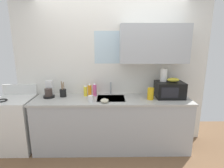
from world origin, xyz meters
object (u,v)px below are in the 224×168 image
(cereal_canister, at_px, (151,94))
(paper_towel_roll, at_px, (164,75))
(stove_range, at_px, (16,123))
(dish_soap_bottle_pink, at_px, (95,90))
(coffee_maker, at_px, (49,91))
(small_bowl, at_px, (105,101))
(mug_white, at_px, (91,99))
(dish_soap_bottle_orange, at_px, (90,90))
(microwave, at_px, (169,90))
(utensil_crock, at_px, (63,93))
(banana_bunch, at_px, (173,80))
(dish_soap_bottle_yellow, at_px, (85,91))

(cereal_canister, bearing_deg, paper_towel_roll, 32.01)
(stove_range, xyz_separation_m, dish_soap_bottle_pink, (1.35, 0.16, 0.55))
(coffee_maker, height_order, small_bowl, coffee_maker)
(paper_towel_roll, xyz_separation_m, mug_white, (-1.21, -0.24, -0.33))
(paper_towel_roll, height_order, small_bowl, paper_towel_roll)
(dish_soap_bottle_pink, bearing_deg, dish_soap_bottle_orange, -177.98)
(microwave, height_order, coffee_maker, coffee_maker)
(cereal_canister, height_order, utensil_crock, utensil_crock)
(banana_bunch, xyz_separation_m, dish_soap_bottle_pink, (-1.32, 0.11, -0.19))
(stove_range, bearing_deg, microwave, 0.98)
(microwave, bearing_deg, dish_soap_bottle_yellow, 175.66)
(dish_soap_bottle_pink, bearing_deg, coffee_maker, -175.80)
(cereal_canister, distance_m, utensil_crock, 1.48)
(coffee_maker, distance_m, small_bowl, 1.00)
(banana_bunch, distance_m, dish_soap_bottle_orange, 1.42)
(banana_bunch, bearing_deg, coffee_maker, 178.40)
(paper_towel_roll, bearing_deg, cereal_canister, -147.99)
(dish_soap_bottle_orange, distance_m, cereal_canister, 1.04)
(banana_bunch, height_order, dish_soap_bottle_yellow, banana_bunch)
(coffee_maker, height_order, utensil_crock, coffee_maker)
(stove_range, height_order, dish_soap_bottle_orange, dish_soap_bottle_orange)
(banana_bunch, xyz_separation_m, cereal_canister, (-0.39, -0.10, -0.21))
(dish_soap_bottle_yellow, bearing_deg, paper_towel_roll, -2.45)
(microwave, height_order, small_bowl, microwave)
(microwave, relative_size, cereal_canister, 2.37)
(mug_white, distance_m, small_bowl, 0.23)
(stove_range, distance_m, cereal_canister, 2.34)
(dish_soap_bottle_pink, distance_m, cereal_canister, 0.95)
(dish_soap_bottle_yellow, bearing_deg, small_bowl, -46.43)
(dish_soap_bottle_yellow, bearing_deg, banana_bunch, -4.14)
(dish_soap_bottle_pink, distance_m, utensil_crock, 0.54)
(cereal_canister, height_order, small_bowl, cereal_canister)
(stove_range, relative_size, coffee_maker, 3.86)
(dish_soap_bottle_pink, height_order, utensil_crock, utensil_crock)
(dish_soap_bottle_pink, bearing_deg, cereal_canister, -13.03)
(cereal_canister, bearing_deg, microwave, 16.17)
(dish_soap_bottle_pink, distance_m, small_bowl, 0.41)
(stove_range, distance_m, microwave, 2.68)
(banana_bunch, distance_m, utensil_crock, 1.88)
(cereal_canister, bearing_deg, stove_range, 178.66)
(stove_range, bearing_deg, small_bowl, -7.57)
(microwave, xyz_separation_m, dish_soap_bottle_yellow, (-1.43, 0.11, -0.04))
(microwave, distance_m, small_bowl, 1.12)
(microwave, relative_size, mug_white, 4.84)
(dish_soap_bottle_orange, bearing_deg, banana_bunch, -4.55)
(microwave, bearing_deg, utensil_crock, 177.74)
(utensil_crock, height_order, small_bowl, utensil_crock)
(dish_soap_bottle_orange, xyz_separation_m, dish_soap_bottle_yellow, (-0.07, -0.01, -0.01))
(dish_soap_bottle_yellow, height_order, cereal_canister, dish_soap_bottle_yellow)
(banana_bunch, bearing_deg, cereal_canister, -165.62)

